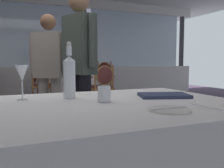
# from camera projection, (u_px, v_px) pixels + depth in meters

# --- Properties ---
(ground_plane) EXTENTS (13.92, 13.92, 0.00)m
(ground_plane) POSITION_uv_depth(u_px,v_px,m) (41.00, 149.00, 2.71)
(ground_plane) COLOR #47384C
(window_wall_far) EXTENTS (10.71, 0.14, 2.73)m
(window_wall_far) POSITION_uv_depth(u_px,v_px,m) (21.00, 58.00, 6.24)
(window_wall_far) COLOR silver
(window_wall_far) RESTS_ON ground_plane
(side_plate) EXTENTS (0.19, 0.19, 0.01)m
(side_plate) POSITION_uv_depth(u_px,v_px,m) (170.00, 110.00, 1.09)
(side_plate) COLOR silver
(side_plate) RESTS_ON foreground_table
(butter_knife) EXTENTS (0.18, 0.02, 0.00)m
(butter_knife) POSITION_uv_depth(u_px,v_px,m) (170.00, 109.00, 1.09)
(butter_knife) COLOR silver
(butter_knife) RESTS_ON foreground_table
(dinner_fork) EXTENTS (0.03, 0.20, 0.00)m
(dinner_fork) POSITION_uv_depth(u_px,v_px,m) (206.00, 107.00, 1.19)
(dinner_fork) COLOR silver
(dinner_fork) RESTS_ON foreground_table
(water_bottle) EXTENTS (0.07, 0.07, 0.34)m
(water_bottle) POSITION_uv_depth(u_px,v_px,m) (69.00, 75.00, 1.47)
(water_bottle) COLOR white
(water_bottle) RESTS_ON foreground_table
(wine_glass) EXTENTS (0.08, 0.08, 0.20)m
(wine_glass) POSITION_uv_depth(u_px,v_px,m) (22.00, 74.00, 1.39)
(wine_glass) COLOR white
(wine_glass) RESTS_ON foreground_table
(water_tumbler) EXTENTS (0.07, 0.07, 0.09)m
(water_tumbler) POSITION_uv_depth(u_px,v_px,m) (104.00, 94.00, 1.35)
(water_tumbler) COLOR white
(water_tumbler) RESTS_ON foreground_table
(menu_book) EXTENTS (0.35, 0.28, 0.02)m
(menu_book) POSITION_uv_depth(u_px,v_px,m) (164.00, 95.00, 1.53)
(menu_book) COLOR #2D3856
(menu_book) RESTS_ON foreground_table
(background_table_1) EXTENTS (1.06, 1.06, 0.75)m
(background_table_1) POSITION_uv_depth(u_px,v_px,m) (82.00, 88.00, 5.69)
(background_table_1) COLOR white
(background_table_1) RESTS_ON ground_plane
(dining_chair_1_0) EXTENTS (0.59, 0.53, 0.92)m
(dining_chair_1_0) POSITION_uv_depth(u_px,v_px,m) (101.00, 84.00, 4.87)
(dining_chair_1_0) COLOR olive
(dining_chair_1_0) RESTS_ON ground_plane
(dining_chair_1_1) EXTENTS (0.65, 0.66, 0.99)m
(dining_chair_1_1) POSITION_uv_depth(u_px,v_px,m) (102.00, 77.00, 6.52)
(dining_chair_1_1) COLOR olive
(dining_chair_1_1) RESTS_ON ground_plane
(dining_chair_1_2) EXTENTS (0.59, 0.63, 0.91)m
(dining_chair_1_2) POSITION_uv_depth(u_px,v_px,m) (40.00, 81.00, 5.65)
(dining_chair_1_2) COLOR olive
(dining_chair_1_2) RESTS_ON ground_plane
(diner_person_0) EXTENTS (0.45, 0.37, 1.58)m
(diner_person_0) POSITION_uv_depth(u_px,v_px,m) (49.00, 68.00, 3.13)
(diner_person_0) COLOR gray
(diner_person_0) RESTS_ON ground_plane
(diner_person_1) EXTENTS (0.33, 0.49, 1.72)m
(diner_person_1) POSITION_uv_depth(u_px,v_px,m) (80.00, 61.00, 2.63)
(diner_person_1) COLOR black
(diner_person_1) RESTS_ON ground_plane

